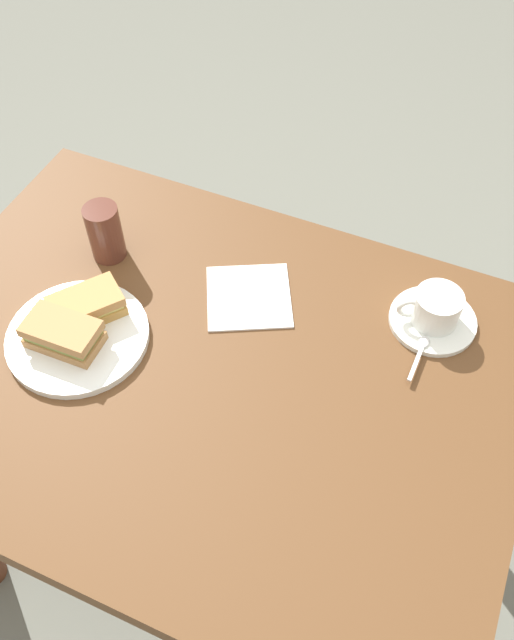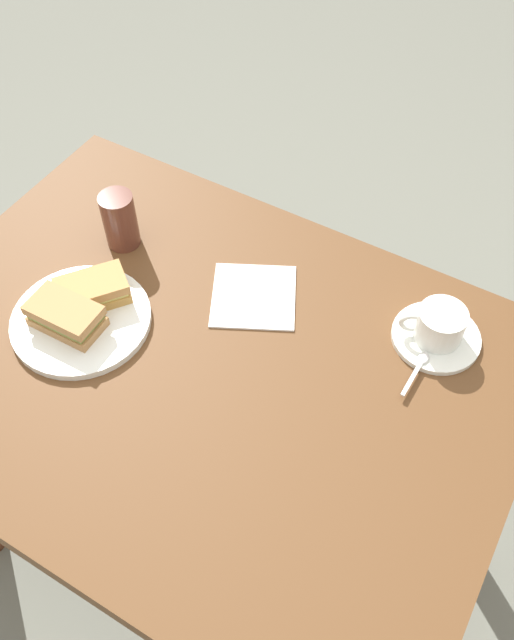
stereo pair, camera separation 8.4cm
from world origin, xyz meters
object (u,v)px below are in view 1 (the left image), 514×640
at_px(coffee_saucer, 432,320).
at_px(sandwich_front, 63,334).
at_px(coffee_cup, 436,307).
at_px(sandwich_back, 86,306).
at_px(spoon, 421,350).
at_px(napkin, 249,297).
at_px(drinking_glass, 105,232).
at_px(sandwich_plate, 78,337).
at_px(dining_table, 206,401).

bearing_deg(coffee_saucer, sandwich_front, -151.67).
bearing_deg(sandwich_front, coffee_cup, 28.34).
distance_m(sandwich_back, spoon, 0.58).
bearing_deg(coffee_saucer, spoon, -91.50).
relative_size(coffee_saucer, napkin, 1.02).
xyz_separation_m(sandwich_back, drinking_glass, (-0.05, 0.15, 0.02)).
bearing_deg(sandwich_plate, coffee_cup, 26.86).
xyz_separation_m(sandwich_front, napkin, (0.24, 0.22, -0.04)).
relative_size(sandwich_front, drinking_glass, 1.10).
relative_size(dining_table, sandwich_plate, 4.38).
relative_size(dining_table, sandwich_back, 7.61).
bearing_deg(drinking_glass, sandwich_front, -77.77).
xyz_separation_m(spoon, drinking_glass, (-0.60, -0.01, 0.04)).
xyz_separation_m(napkin, drinking_glass, (-0.29, -0.01, 0.06)).
relative_size(coffee_saucer, coffee_cup, 1.44).
height_order(sandwich_front, spoon, sandwich_front).
height_order(sandwich_plate, sandwich_front, sandwich_front).
bearing_deg(drinking_glass, sandwich_plate, -74.40).
bearing_deg(spoon, coffee_saucer, 88.50).
distance_m(sandwich_back, coffee_cup, 0.60).
bearing_deg(napkin, dining_table, -93.55).
bearing_deg(drinking_glass, dining_table, -30.42).
xyz_separation_m(sandwich_front, spoon, (0.56, 0.22, -0.03)).
distance_m(spoon, drinking_glass, 0.61).
bearing_deg(spoon, sandwich_back, -164.26).
height_order(dining_table, spoon, spoon).
relative_size(sandwich_front, coffee_cup, 1.18).
distance_m(sandwich_plate, spoon, 0.58).
xyz_separation_m(dining_table, sandwich_back, (-0.23, 0.01, 0.15)).
xyz_separation_m(coffee_cup, napkin, (-0.32, -0.08, -0.04)).
height_order(coffee_saucer, coffee_cup, coffee_cup).
distance_m(sandwich_plate, coffee_cup, 0.62).
bearing_deg(sandwich_plate, napkin, 41.13).
bearing_deg(sandwich_front, dining_table, 13.82).
height_order(sandwich_back, napkin, sandwich_back).
bearing_deg(sandwich_plate, drinking_glass, 105.60).
xyz_separation_m(sandwich_plate, sandwich_back, (-0.01, 0.05, 0.03)).
height_order(spoon, napkin, spoon).
relative_size(sandwich_plate, spoon, 2.49).
bearing_deg(sandwich_front, spoon, 21.97).
bearing_deg(dining_table, sandwich_back, 176.96).
bearing_deg(sandwich_back, sandwich_front, -91.94).
height_order(coffee_saucer, drinking_glass, drinking_glass).
distance_m(dining_table, drinking_glass, 0.36).
distance_m(sandwich_plate, drinking_glass, 0.21).
xyz_separation_m(sandwich_front, sandwich_back, (0.00, 0.07, -0.00)).
bearing_deg(sandwich_back, drinking_glass, 108.30).
bearing_deg(coffee_saucer, sandwich_back, -157.29).
relative_size(sandwich_front, sandwich_back, 0.89).
height_order(sandwich_back, drinking_glass, drinking_glass).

